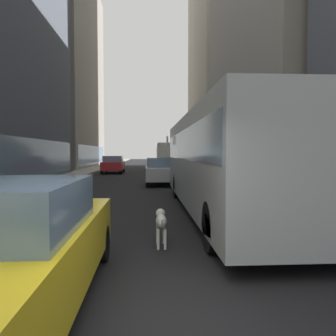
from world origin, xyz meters
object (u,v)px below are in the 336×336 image
at_px(car_red_coupe, 113,164).
at_px(dalmatian_dog, 161,221).
at_px(transit_bus, 223,157).
at_px(car_yellow_taxi, 9,248).
at_px(car_silver_sedan, 161,171).
at_px(box_truck, 167,155).

relative_size(car_red_coupe, dalmatian_dog, 4.57).
relative_size(transit_bus, car_yellow_taxi, 2.47).
xyz_separation_m(transit_bus, car_silver_sedan, (-1.60, 9.37, -0.96)).
bearing_deg(box_truck, transit_bus, -90.00).
distance_m(car_yellow_taxi, car_red_coupe, 27.48).
distance_m(car_red_coupe, car_silver_sedan, 12.24).
xyz_separation_m(box_truck, dalmatian_dog, (-2.11, -33.60, -1.15)).
height_order(car_red_coupe, dalmatian_dog, car_red_coupe).
bearing_deg(dalmatian_dog, box_truck, 86.40).
height_order(car_red_coupe, car_silver_sedan, same).
bearing_deg(car_yellow_taxi, car_silver_sedan, 81.40).
bearing_deg(car_silver_sedan, car_red_coupe, 109.08).
distance_m(car_red_coupe, box_truck, 10.68).
distance_m(car_yellow_taxi, dalmatian_dog, 3.47).
relative_size(car_yellow_taxi, car_red_coupe, 1.06).
bearing_deg(transit_bus, box_truck, 90.00).
xyz_separation_m(car_yellow_taxi, box_truck, (4.00, 36.49, 0.84)).
bearing_deg(transit_bus, dalmatian_dog, -120.37).
relative_size(car_silver_sedan, box_truck, 0.53).
relative_size(box_truck, dalmatian_dog, 7.79).
xyz_separation_m(car_red_coupe, car_silver_sedan, (4.00, -11.57, -0.00)).
xyz_separation_m(car_yellow_taxi, car_red_coupe, (-1.60, 27.43, -0.00)).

